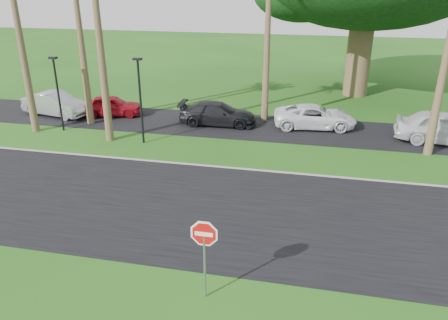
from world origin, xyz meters
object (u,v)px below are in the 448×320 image
stop_sign_near (204,244)px  car_pickup (445,128)px  car_silver (56,104)px  car_red (111,106)px  car_dark (218,114)px  car_minivan (315,117)px

stop_sign_near → car_pickup: size_ratio=0.51×
car_silver → car_red: bearing=-66.8°
stop_sign_near → car_silver: size_ratio=0.57×
car_dark → car_minivan: car_dark is taller
car_minivan → car_pickup: (6.97, -1.22, 0.19)m
car_dark → car_silver: bearing=88.9°
stop_sign_near → car_red: stop_sign_near is taller
car_minivan → car_silver: bearing=86.5°
car_dark → car_minivan: 5.90m
car_dark → car_minivan: bearing=-86.5°
car_silver → car_pickup: size_ratio=0.90×
car_red → car_dark: 7.26m
stop_sign_near → car_silver: (-13.99, 15.11, -1.01)m
car_red → car_pickup: car_pickup is taller
car_silver → car_minivan: (16.65, 1.06, -0.08)m
car_red → car_dark: car_dark is taller
car_red → car_silver: bearing=87.2°
car_red → car_minivan: bearing=-103.2°
car_pickup → car_dark: bearing=92.5°
car_red → car_dark: bearing=-107.5°
car_red → stop_sign_near: bearing=-161.2°
car_silver → car_red: car_silver is taller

